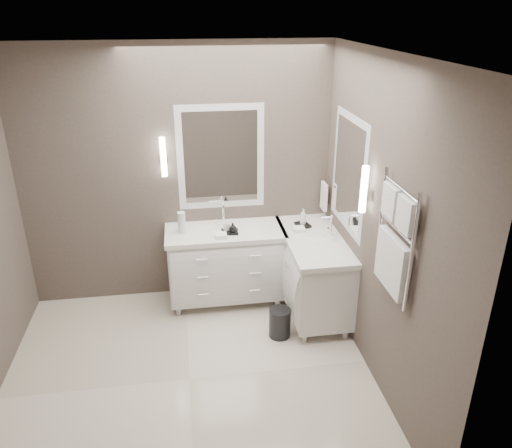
{
  "coord_description": "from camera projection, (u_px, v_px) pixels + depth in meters",
  "views": [
    {
      "loc": [
        0.06,
        -3.48,
        3.01
      ],
      "look_at": [
        0.7,
        0.7,
        1.13
      ],
      "focal_mm": 35.0,
      "sensor_mm": 36.0,
      "label": 1
    }
  ],
  "objects": [
    {
      "name": "towel_bar_corner",
      "position": [
        324.0,
        196.0,
        5.34
      ],
      "size": [
        0.03,
        0.22,
        0.3
      ],
      "color": "white",
      "rests_on": "wall_right"
    },
    {
      "name": "wall_back",
      "position": [
        178.0,
        178.0,
        5.17
      ],
      "size": [
        3.2,
        0.01,
        2.7
      ],
      "primitive_type": "cube",
      "color": "#4F453F",
      "rests_on": "floor"
    },
    {
      "name": "waste_bin",
      "position": [
        280.0,
        323.0,
        4.87
      ],
      "size": [
        0.26,
        0.26,
        0.3
      ],
      "primitive_type": "cylinder",
      "rotation": [
        0.0,
        0.0,
        -0.24
      ],
      "color": "black",
      "rests_on": "floor"
    },
    {
      "name": "mirror_back",
      "position": [
        221.0,
        158.0,
        5.13
      ],
      "size": [
        0.9,
        0.02,
        1.1
      ],
      "color": "white",
      "rests_on": "wall_back"
    },
    {
      "name": "soap_bottle_c",
      "position": [
        303.0,
        217.0,
        5.23
      ],
      "size": [
        0.07,
        0.07,
        0.17
      ],
      "primitive_type": "imported",
      "rotation": [
        0.0,
        0.0,
        0.14
      ],
      "color": "white",
      "rests_on": "amenity_tray_right"
    },
    {
      "name": "amenity_tray_right",
      "position": [
        303.0,
        225.0,
        5.27
      ],
      "size": [
        0.16,
        0.19,
        0.02
      ],
      "primitive_type": "cube",
      "rotation": [
        0.0,
        0.0,
        0.26
      ],
      "color": "black",
      "rests_on": "vanity_right"
    },
    {
      "name": "wall_right",
      "position": [
        380.0,
        227.0,
        4.03
      ],
      "size": [
        0.01,
        3.0,
        2.7
      ],
      "primitive_type": "cube",
      "color": "#4F453F",
      "rests_on": "floor"
    },
    {
      "name": "towel_ladder",
      "position": [
        394.0,
        245.0,
        3.64
      ],
      "size": [
        0.06,
        0.58,
        0.9
      ],
      "color": "white",
      "rests_on": "wall_right"
    },
    {
      "name": "soap_bottle_a",
      "position": [
        226.0,
        225.0,
        5.09
      ],
      "size": [
        0.07,
        0.07,
        0.12
      ],
      "primitive_type": "imported",
      "rotation": [
        0.0,
        0.0,
        0.34
      ],
      "color": "white",
      "rests_on": "amenity_tray_back"
    },
    {
      "name": "amenity_tray_back",
      "position": [
        230.0,
        232.0,
        5.1
      ],
      "size": [
        0.18,
        0.14,
        0.03
      ],
      "primitive_type": "cube",
      "rotation": [
        0.0,
        0.0,
        -0.08
      ],
      "color": "black",
      "rests_on": "vanity_back"
    },
    {
      "name": "water_bottle",
      "position": [
        182.0,
        223.0,
        5.07
      ],
      "size": [
        0.09,
        0.09,
        0.23
      ],
      "primitive_type": "cylinder",
      "rotation": [
        0.0,
        0.0,
        0.23
      ],
      "color": "silver",
      "rests_on": "vanity_back"
    },
    {
      "name": "wall_front",
      "position": [
        184.0,
        372.0,
        2.45
      ],
      "size": [
        3.2,
        0.01,
        2.7
      ],
      "primitive_type": "cube",
      "color": "#4F453F",
      "rests_on": "floor"
    },
    {
      "name": "sconce_back",
      "position": [
        163.0,
        158.0,
        4.98
      ],
      "size": [
        0.06,
        0.06,
        0.4
      ],
      "color": "white",
      "rests_on": "wall_back"
    },
    {
      "name": "vanity_back",
      "position": [
        226.0,
        261.0,
        5.33
      ],
      "size": [
        1.24,
        0.59,
        0.97
      ],
      "color": "white",
      "rests_on": "floor"
    },
    {
      "name": "soap_bottle_b",
      "position": [
        233.0,
        227.0,
        5.06
      ],
      "size": [
        0.1,
        0.1,
        0.1
      ],
      "primitive_type": "imported",
      "rotation": [
        0.0,
        0.0,
        -0.38
      ],
      "color": "black",
      "rests_on": "amenity_tray_back"
    },
    {
      "name": "sconce_right",
      "position": [
        364.0,
        190.0,
        4.12
      ],
      "size": [
        0.06,
        0.06,
        0.4
      ],
      "color": "white",
      "rests_on": "wall_right"
    },
    {
      "name": "ceiling",
      "position": [
        167.0,
        54.0,
        3.26
      ],
      "size": [
        3.2,
        3.0,
        0.01
      ],
      "primitive_type": "cube",
      "color": "white",
      "rests_on": "wall_back"
    },
    {
      "name": "floor",
      "position": [
        189.0,
        380.0,
        4.36
      ],
      "size": [
        3.2,
        3.0,
        0.01
      ],
      "primitive_type": "cube",
      "color": "silver",
      "rests_on": "ground"
    },
    {
      "name": "vanity_right",
      "position": [
        313.0,
        269.0,
        5.15
      ],
      "size": [
        0.59,
        1.24,
        0.97
      ],
      "color": "white",
      "rests_on": "floor"
    },
    {
      "name": "mirror_right",
      "position": [
        348.0,
        173.0,
        4.67
      ],
      "size": [
        0.02,
        0.9,
        1.1
      ],
      "color": "white",
      "rests_on": "wall_right"
    }
  ]
}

